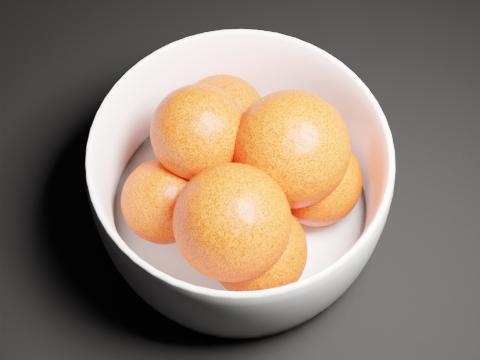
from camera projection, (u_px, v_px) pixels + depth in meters
bowl at (240, 183)px, 0.57m from camera, size 0.25×0.25×0.12m
orange_pile at (247, 178)px, 0.55m from camera, size 0.19×0.20×0.13m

